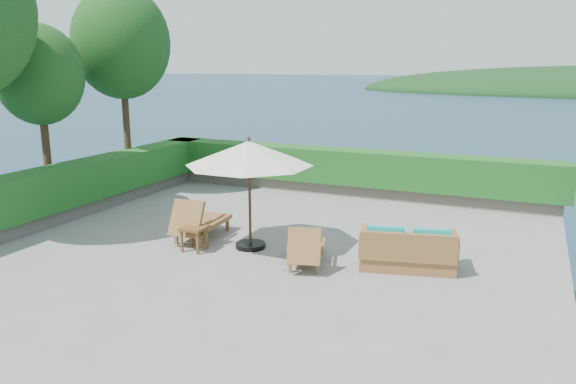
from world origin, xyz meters
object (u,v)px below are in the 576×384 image
at_px(side_table, 194,231).
at_px(patio_umbrella, 249,154).
at_px(wicker_loveseat, 408,251).
at_px(lounge_left, 199,221).
at_px(lounge_right, 306,247).

bearing_deg(side_table, patio_umbrella, 32.07).
bearing_deg(patio_umbrella, wicker_loveseat, 1.62).
relative_size(lounge_left, wicker_loveseat, 0.90).
xyz_separation_m(lounge_left, lounge_right, (2.80, -0.57, -0.05)).
distance_m(lounge_left, lounge_right, 2.86).
bearing_deg(lounge_right, wicker_loveseat, 1.54).
relative_size(lounge_left, lounge_right, 1.09).
distance_m(patio_umbrella, lounge_left, 2.07).
relative_size(lounge_right, wicker_loveseat, 0.83).
distance_m(lounge_left, wicker_loveseat, 4.65).
distance_m(lounge_left, side_table, 0.76).
bearing_deg(patio_umbrella, lounge_right, -18.88).
bearing_deg(patio_umbrella, side_table, -147.93).
bearing_deg(side_table, lounge_right, 2.67).
distance_m(patio_umbrella, side_table, 1.98).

